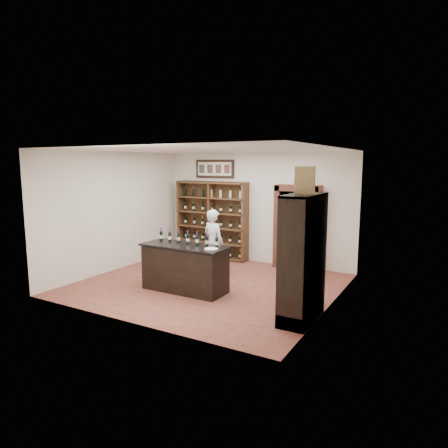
# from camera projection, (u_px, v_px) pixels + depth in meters

# --- Properties ---
(floor) EXTENTS (5.50, 5.50, 0.00)m
(floor) POSITION_uv_depth(u_px,v_px,m) (208.00, 285.00, 9.00)
(floor) COLOR #9B4C3E
(floor) RESTS_ON ground
(ceiling) EXTENTS (5.50, 5.50, 0.00)m
(ceiling) POSITION_uv_depth(u_px,v_px,m) (207.00, 150.00, 8.55)
(ceiling) COLOR white
(ceiling) RESTS_ON wall_back
(wall_back) EXTENTS (5.50, 0.04, 3.00)m
(wall_back) POSITION_uv_depth(u_px,v_px,m) (256.00, 208.00, 10.92)
(wall_back) COLOR silver
(wall_back) RESTS_ON ground
(wall_left) EXTENTS (0.04, 5.00, 3.00)m
(wall_left) POSITION_uv_depth(u_px,v_px,m) (116.00, 211.00, 10.12)
(wall_left) COLOR silver
(wall_left) RESTS_ON ground
(wall_right) EXTENTS (0.04, 5.00, 3.00)m
(wall_right) POSITION_uv_depth(u_px,v_px,m) (333.00, 229.00, 7.42)
(wall_right) COLOR silver
(wall_right) RESTS_ON ground
(wine_shelf) EXTENTS (2.20, 0.38, 2.20)m
(wine_shelf) POSITION_uv_depth(u_px,v_px,m) (212.00, 220.00, 11.47)
(wine_shelf) COLOR #50361B
(wine_shelf) RESTS_ON ground
(framed_picture) EXTENTS (1.25, 0.04, 0.52)m
(framed_picture) POSITION_uv_depth(u_px,v_px,m) (215.00, 169.00, 11.37)
(framed_picture) COLOR black
(framed_picture) RESTS_ON wall_back
(arched_doorway) EXTENTS (1.17, 0.35, 2.17)m
(arched_doorway) POSITION_uv_depth(u_px,v_px,m) (297.00, 225.00, 10.21)
(arched_doorway) COLOR black
(arched_doorway) RESTS_ON ground
(emergency_light) EXTENTS (0.30, 0.10, 0.10)m
(emergency_light) POSITION_uv_depth(u_px,v_px,m) (300.00, 176.00, 10.10)
(emergency_light) COLOR white
(emergency_light) RESTS_ON wall_back
(tasting_counter) EXTENTS (1.88, 0.78, 1.00)m
(tasting_counter) POSITION_uv_depth(u_px,v_px,m) (185.00, 268.00, 8.51)
(tasting_counter) COLOR black
(tasting_counter) RESTS_ON ground
(counter_bottle_0) EXTENTS (0.07, 0.07, 0.30)m
(counter_bottle_0) POSITION_uv_depth(u_px,v_px,m) (161.00, 236.00, 8.87)
(counter_bottle_0) COLOR black
(counter_bottle_0) RESTS_ON tasting_counter
(counter_bottle_1) EXTENTS (0.07, 0.07, 0.30)m
(counter_bottle_1) POSITION_uv_depth(u_px,v_px,m) (170.00, 237.00, 8.75)
(counter_bottle_1) COLOR black
(counter_bottle_1) RESTS_ON tasting_counter
(counter_bottle_2) EXTENTS (0.07, 0.07, 0.30)m
(counter_bottle_2) POSITION_uv_depth(u_px,v_px,m) (179.00, 238.00, 8.64)
(counter_bottle_2) COLOR black
(counter_bottle_2) RESTS_ON tasting_counter
(counter_bottle_3) EXTENTS (0.07, 0.07, 0.30)m
(counter_bottle_3) POSITION_uv_depth(u_px,v_px,m) (188.00, 239.00, 8.52)
(counter_bottle_3) COLOR black
(counter_bottle_3) RESTS_ON tasting_counter
(counter_bottle_4) EXTENTS (0.07, 0.07, 0.30)m
(counter_bottle_4) POSITION_uv_depth(u_px,v_px,m) (197.00, 240.00, 8.40)
(counter_bottle_4) COLOR black
(counter_bottle_4) RESTS_ON tasting_counter
(counter_bottle_5) EXTENTS (0.07, 0.07, 0.30)m
(counter_bottle_5) POSITION_uv_depth(u_px,v_px,m) (207.00, 241.00, 8.28)
(counter_bottle_5) COLOR black
(counter_bottle_5) RESTS_ON tasting_counter
(counter_bottle_6) EXTENTS (0.07, 0.07, 0.30)m
(counter_bottle_6) POSITION_uv_depth(u_px,v_px,m) (217.00, 242.00, 8.17)
(counter_bottle_6) COLOR black
(counter_bottle_6) RESTS_ON tasting_counter
(side_cabinet) EXTENTS (0.48, 1.20, 2.20)m
(side_cabinet) POSITION_uv_depth(u_px,v_px,m) (304.00, 278.00, 6.87)
(side_cabinet) COLOR black
(side_cabinet) RESTS_ON ground
(shopkeeper) EXTENTS (0.67, 0.52, 1.62)m
(shopkeeper) POSITION_uv_depth(u_px,v_px,m) (214.00, 243.00, 9.61)
(shopkeeper) COLOR silver
(shopkeeper) RESTS_ON ground
(plate) EXTENTS (0.27, 0.27, 0.02)m
(plate) POSITION_uv_depth(u_px,v_px,m) (211.00, 249.00, 7.98)
(plate) COLOR silver
(plate) RESTS_ON tasting_counter
(wine_crate) EXTENTS (0.34, 0.17, 0.46)m
(wine_crate) POSITION_uv_depth(u_px,v_px,m) (305.00, 180.00, 6.63)
(wine_crate) COLOR tan
(wine_crate) RESTS_ON side_cabinet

